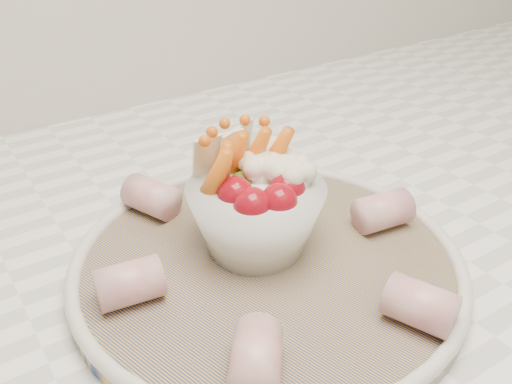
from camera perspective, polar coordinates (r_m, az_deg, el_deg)
serving_platter at (r=0.48m, az=1.16°, el=-7.17°), size 0.40×0.40×0.02m
veggie_bowl at (r=0.47m, az=0.07°, el=-1.22°), size 0.12×0.12×0.10m
cured_meat_rolls at (r=0.47m, az=1.18°, el=-5.19°), size 0.28×0.30×0.03m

